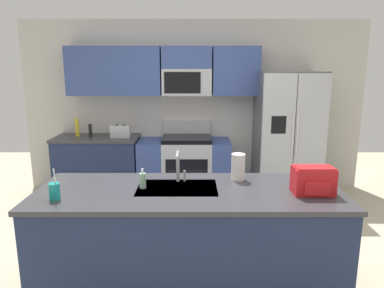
% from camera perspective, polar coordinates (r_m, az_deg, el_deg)
% --- Properties ---
extents(ground_plane, '(9.00, 9.00, 0.00)m').
position_cam_1_polar(ground_plane, '(3.83, 0.30, -17.55)').
color(ground_plane, beige).
rests_on(ground_plane, ground).
extents(kitchen_wall_unit, '(5.20, 0.43, 2.60)m').
position_cam_1_polar(kitchen_wall_unit, '(5.42, -1.39, 7.74)').
color(kitchen_wall_unit, beige).
rests_on(kitchen_wall_unit, ground).
extents(back_counter, '(1.23, 0.63, 0.90)m').
position_cam_1_polar(back_counter, '(5.51, -15.14, -3.42)').
color(back_counter, '#1E2A4D').
rests_on(back_counter, ground).
extents(range_oven, '(1.36, 0.61, 1.10)m').
position_cam_1_polar(range_oven, '(5.33, -1.42, -3.61)').
color(range_oven, '#B7BABF').
rests_on(range_oven, ground).
extents(refrigerator, '(0.90, 0.76, 1.85)m').
position_cam_1_polar(refrigerator, '(5.33, 14.96, 1.30)').
color(refrigerator, '#4C4F54').
rests_on(refrigerator, ground).
extents(island_counter, '(2.57, 0.94, 0.90)m').
position_cam_1_polar(island_counter, '(3.17, -0.69, -15.01)').
color(island_counter, '#1E2A4D').
rests_on(island_counter, ground).
extents(toaster, '(0.28, 0.16, 0.18)m').
position_cam_1_polar(toaster, '(5.26, -11.68, 2.04)').
color(toaster, '#B7BABF').
rests_on(toaster, back_counter).
extents(pepper_mill, '(0.05, 0.05, 0.19)m').
position_cam_1_polar(pepper_mill, '(5.41, -16.34, 2.13)').
color(pepper_mill, black).
rests_on(pepper_mill, back_counter).
extents(bottle_yellow, '(0.06, 0.06, 0.26)m').
position_cam_1_polar(bottle_yellow, '(5.50, -18.29, 2.55)').
color(bottle_yellow, yellow).
rests_on(bottle_yellow, back_counter).
extents(sink_faucet, '(0.09, 0.21, 0.28)m').
position_cam_1_polar(sink_faucet, '(3.12, -2.41, -3.27)').
color(sink_faucet, '#B7BABF').
rests_on(sink_faucet, island_counter).
extents(drink_cup_teal, '(0.08, 0.08, 0.25)m').
position_cam_1_polar(drink_cup_teal, '(2.94, -21.56, -7.16)').
color(drink_cup_teal, teal).
rests_on(drink_cup_teal, island_counter).
extents(soap_dispenser, '(0.06, 0.06, 0.17)m').
position_cam_1_polar(soap_dispenser, '(3.03, -8.18, -5.85)').
color(soap_dispenser, '#A5D8B2').
rests_on(soap_dispenser, island_counter).
extents(paper_towel_roll, '(0.12, 0.12, 0.24)m').
position_cam_1_polar(paper_towel_roll, '(3.24, 7.29, -3.67)').
color(paper_towel_roll, white).
rests_on(paper_towel_roll, island_counter).
extents(backpack, '(0.32, 0.22, 0.23)m').
position_cam_1_polar(backpack, '(3.02, 18.87, -5.51)').
color(backpack, red).
rests_on(backpack, island_counter).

